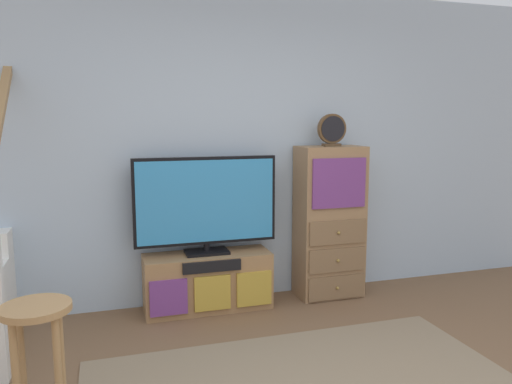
% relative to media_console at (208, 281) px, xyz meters
% --- Properties ---
extents(back_wall, '(6.40, 0.12, 2.70)m').
position_rel_media_console_xyz_m(back_wall, '(0.30, 0.27, 1.11)').
color(back_wall, '#A8BCD1').
rests_on(back_wall, ground_plane).
extents(media_console, '(1.06, 0.38, 0.48)m').
position_rel_media_console_xyz_m(media_console, '(0.00, 0.00, 0.00)').
color(media_console, '#997047').
rests_on(media_console, ground_plane).
extents(television, '(1.19, 0.22, 0.81)m').
position_rel_media_console_xyz_m(television, '(0.00, 0.02, 0.67)').
color(television, black).
rests_on(television, media_console).
extents(side_cabinet, '(0.58, 0.38, 1.36)m').
position_rel_media_console_xyz_m(side_cabinet, '(1.12, 0.01, 0.44)').
color(side_cabinet, '#93704C').
rests_on(side_cabinet, ground_plane).
extents(desk_clock, '(0.26, 0.08, 0.28)m').
position_rel_media_console_xyz_m(desk_clock, '(1.12, -0.00, 1.26)').
color(desk_clock, '#4C3823').
rests_on(desk_clock, side_cabinet).
extents(bar_stool_near, '(0.34, 0.34, 0.70)m').
position_rel_media_console_xyz_m(bar_stool_near, '(-1.15, -1.43, 0.28)').
color(bar_stool_near, '#A37A4C').
rests_on(bar_stool_near, ground_plane).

